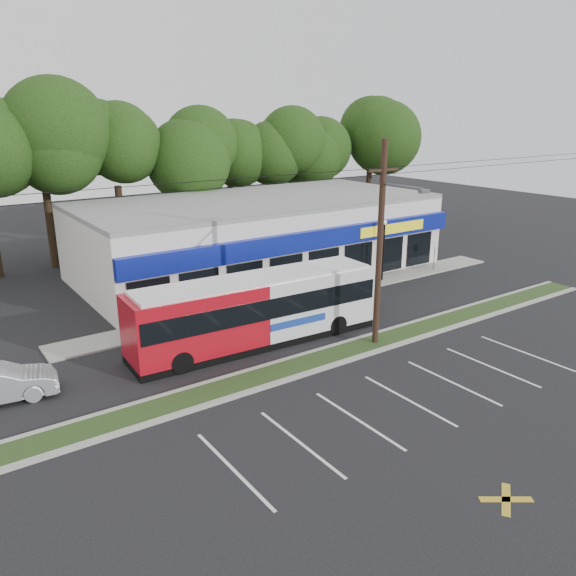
% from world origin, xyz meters
% --- Properties ---
extents(ground, '(120.00, 120.00, 0.00)m').
position_xyz_m(ground, '(0.00, 0.00, 0.00)').
color(ground, black).
rests_on(ground, ground).
extents(grass_strip, '(40.00, 1.60, 0.12)m').
position_xyz_m(grass_strip, '(0.00, 1.00, 0.06)').
color(grass_strip, '#283A17').
rests_on(grass_strip, ground).
extents(curb_south, '(40.00, 0.25, 0.14)m').
position_xyz_m(curb_south, '(0.00, 0.15, 0.07)').
color(curb_south, '#9E9E93').
rests_on(curb_south, ground).
extents(curb_north, '(40.00, 0.25, 0.14)m').
position_xyz_m(curb_north, '(0.00, 1.85, 0.07)').
color(curb_north, '#9E9E93').
rests_on(curb_north, ground).
extents(sidewalk, '(32.00, 2.20, 0.10)m').
position_xyz_m(sidewalk, '(5.00, 9.00, 0.05)').
color(sidewalk, '#9E9E93').
rests_on(sidewalk, ground).
extents(strip_mall, '(25.00, 12.55, 5.30)m').
position_xyz_m(strip_mall, '(5.50, 15.91, 2.65)').
color(strip_mall, silver).
rests_on(strip_mall, ground).
extents(utility_pole, '(50.00, 2.77, 10.00)m').
position_xyz_m(utility_pole, '(2.83, 0.93, 5.41)').
color(utility_pole, black).
rests_on(utility_pole, ground).
extents(lamp_post, '(0.30, 0.30, 4.25)m').
position_xyz_m(lamp_post, '(11.00, 8.80, 2.67)').
color(lamp_post, black).
rests_on(lamp_post, ground).
extents(sign_post, '(0.45, 0.10, 2.23)m').
position_xyz_m(sign_post, '(16.00, 8.57, 1.56)').
color(sign_post, '#59595E').
rests_on(sign_post, ground).
extents(tree_line, '(46.76, 6.76, 11.83)m').
position_xyz_m(tree_line, '(4.00, 26.00, 8.42)').
color(tree_line, black).
rests_on(tree_line, ground).
extents(metrobus, '(13.03, 3.33, 3.47)m').
position_xyz_m(metrobus, '(-1.78, 4.50, 1.84)').
color(metrobus, '#AE0D19').
rests_on(metrobus, ground).
extents(car_dark, '(4.37, 2.04, 1.45)m').
position_xyz_m(car_dark, '(4.85, 5.59, 0.72)').
color(car_dark, black).
rests_on(car_dark, ground).
extents(pedestrian_a, '(0.69, 0.52, 1.71)m').
position_xyz_m(pedestrian_a, '(2.00, 6.00, 0.85)').
color(pedestrian_a, white).
rests_on(pedestrian_a, ground).
extents(pedestrian_b, '(1.12, 1.02, 1.88)m').
position_xyz_m(pedestrian_b, '(3.62, 6.00, 0.94)').
color(pedestrian_b, beige).
rests_on(pedestrian_b, ground).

